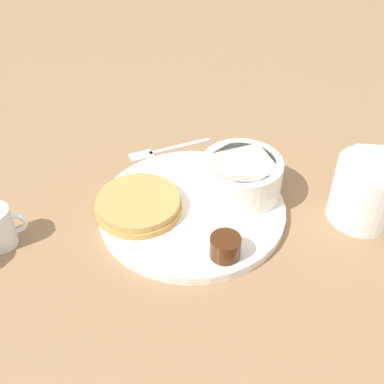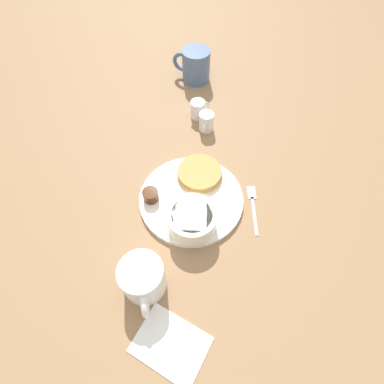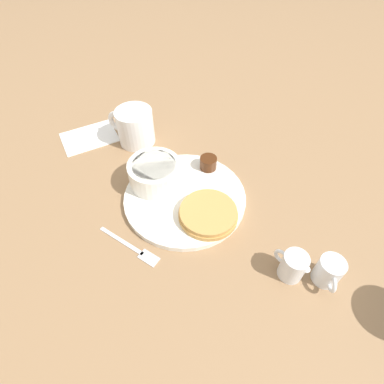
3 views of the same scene
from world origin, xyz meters
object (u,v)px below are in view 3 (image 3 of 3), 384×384
at_px(plate, 185,197).
at_px(creamer_pitcher_near, 293,266).
at_px(fork, 135,249).
at_px(bowl, 155,173).
at_px(coffee_mug, 135,126).
at_px(creamer_pitcher_far, 329,271).

xyz_separation_m(plate, creamer_pitcher_near, (0.06, -0.23, 0.02)).
bearing_deg(fork, bowl, 47.78).
height_order(plate, creamer_pitcher_near, creamer_pitcher_near).
bearing_deg(coffee_mug, creamer_pitcher_far, -77.96).
bearing_deg(creamer_pitcher_near, bowl, 107.40).
bearing_deg(bowl, fork, -132.22).
bearing_deg(plate, fork, -159.30).
bearing_deg(creamer_pitcher_far, creamer_pitcher_near, 138.09).
relative_size(plate, fork, 1.95).
distance_m(creamer_pitcher_far, fork, 0.33).
bearing_deg(fork, coffee_mug, 63.65).
xyz_separation_m(bowl, fork, (-0.11, -0.12, -0.04)).
height_order(creamer_pitcher_near, fork, creamer_pitcher_near).
bearing_deg(creamer_pitcher_far, fork, 137.75).
relative_size(plate, creamer_pitcher_near, 4.01).
bearing_deg(creamer_pitcher_near, fork, 137.68).
relative_size(creamer_pitcher_near, fork, 0.49).
distance_m(bowl, fork, 0.16).
distance_m(plate, fork, 0.15).
bearing_deg(fork, plate, 20.70).
relative_size(coffee_mug, creamer_pitcher_near, 1.75).
bearing_deg(creamer_pitcher_near, plate, 104.89).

